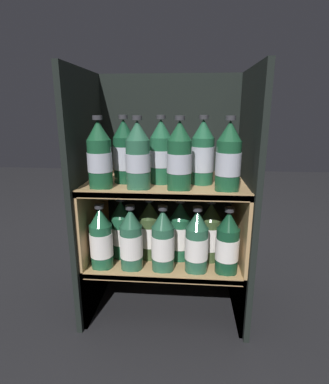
% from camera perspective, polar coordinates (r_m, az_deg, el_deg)
% --- Properties ---
extents(ground_plane, '(6.00, 6.00, 0.00)m').
position_cam_1_polar(ground_plane, '(1.21, -0.55, -25.39)').
color(ground_plane, black).
extents(fridge_back_wall, '(0.62, 0.02, 0.93)m').
position_cam_1_polar(fridge_back_wall, '(1.33, 0.87, 1.40)').
color(fridge_back_wall, black).
rests_on(fridge_back_wall, ground_plane).
extents(fridge_side_left, '(0.02, 0.41, 0.93)m').
position_cam_1_polar(fridge_side_left, '(1.20, -14.16, -0.66)').
color(fridge_side_left, black).
rests_on(fridge_side_left, ground_plane).
extents(fridge_side_right, '(0.02, 0.41, 0.93)m').
position_cam_1_polar(fridge_side_right, '(1.16, 15.15, -1.33)').
color(fridge_side_right, black).
rests_on(fridge_side_right, ground_plane).
extents(shelf_lower, '(0.58, 0.37, 0.23)m').
position_cam_1_polar(shelf_lower, '(1.24, 0.17, -13.51)').
color(shelf_lower, tan).
rests_on(shelf_lower, ground_plane).
extents(shelf_upper, '(0.58, 0.37, 0.53)m').
position_cam_1_polar(shelf_upper, '(1.16, 0.19, -4.91)').
color(shelf_upper, tan).
rests_on(shelf_upper, ground_plane).
extents(bottle_upper_front_0, '(0.08, 0.08, 0.24)m').
position_cam_1_polar(bottle_upper_front_0, '(1.02, -12.27, 6.59)').
color(bottle_upper_front_0, '#194C2D').
rests_on(bottle_upper_front_0, shelf_upper).
extents(bottle_upper_front_1, '(0.08, 0.08, 0.24)m').
position_cam_1_polar(bottle_upper_front_1, '(0.99, -5.08, 6.64)').
color(bottle_upper_front_1, '#285B42').
rests_on(bottle_upper_front_1, shelf_upper).
extents(bottle_upper_front_2, '(0.08, 0.08, 0.24)m').
position_cam_1_polar(bottle_upper_front_2, '(0.98, 2.85, 6.54)').
color(bottle_upper_front_2, '#194C2D').
rests_on(bottle_upper_front_2, shelf_upper).
extents(bottle_upper_front_3, '(0.08, 0.08, 0.24)m').
position_cam_1_polar(bottle_upper_front_3, '(0.99, 12.08, 6.25)').
color(bottle_upper_front_3, '#194C2D').
rests_on(bottle_upper_front_3, shelf_upper).
extents(bottle_upper_back_0, '(0.08, 0.08, 0.24)m').
position_cam_1_polar(bottle_upper_back_0, '(1.09, -7.66, 7.31)').
color(bottle_upper_back_0, '#144228').
rests_on(bottle_upper_back_0, shelf_upper).
extents(bottle_upper_back_1, '(0.08, 0.08, 0.24)m').
position_cam_1_polar(bottle_upper_back_1, '(1.07, -0.66, 7.37)').
color(bottle_upper_back_1, '#1E5638').
rests_on(bottle_upper_back_1, shelf_upper).
extents(bottle_upper_back_2, '(0.08, 0.08, 0.24)m').
position_cam_1_polar(bottle_upper_back_2, '(1.07, 7.26, 7.13)').
color(bottle_upper_back_2, '#1E5638').
rests_on(bottle_upper_back_2, shelf_upper).
extents(bottle_lower_front_0, '(0.08, 0.08, 0.24)m').
position_cam_1_polar(bottle_lower_front_0, '(1.11, -11.96, -8.92)').
color(bottle_lower_front_0, '#1E5638').
rests_on(bottle_lower_front_0, shelf_lower).
extents(bottle_lower_front_1, '(0.08, 0.08, 0.24)m').
position_cam_1_polar(bottle_lower_front_1, '(1.09, -6.37, -9.25)').
color(bottle_lower_front_1, '#285B42').
rests_on(bottle_lower_front_1, shelf_lower).
extents(bottle_lower_front_2, '(0.08, 0.08, 0.24)m').
position_cam_1_polar(bottle_lower_front_2, '(1.07, -0.51, -9.50)').
color(bottle_lower_front_2, '#285B42').
rests_on(bottle_lower_front_2, shelf_lower).
extents(bottle_lower_front_3, '(0.08, 0.08, 0.24)m').
position_cam_1_polar(bottle_lower_front_3, '(1.07, 6.14, -9.66)').
color(bottle_lower_front_3, '#285B42').
rests_on(bottle_lower_front_3, shelf_lower).
extents(bottle_lower_front_4, '(0.08, 0.08, 0.24)m').
position_cam_1_polar(bottle_lower_front_4, '(1.08, 11.89, -9.70)').
color(bottle_lower_front_4, '#144228').
rests_on(bottle_lower_front_4, shelf_lower).
extents(bottle_lower_back_0, '(0.08, 0.08, 0.24)m').
position_cam_1_polar(bottle_lower_back_0, '(1.18, -8.18, -7.24)').
color(bottle_lower_back_0, '#1E5638').
rests_on(bottle_lower_back_0, shelf_lower).
extents(bottle_lower_back_1, '(0.08, 0.08, 0.24)m').
position_cam_1_polar(bottle_lower_back_1, '(1.16, -2.84, -7.50)').
color(bottle_lower_back_1, '#384C28').
rests_on(bottle_lower_back_1, shelf_lower).
extents(bottle_lower_back_2, '(0.08, 0.08, 0.24)m').
position_cam_1_polar(bottle_lower_back_2, '(1.15, 2.96, -7.70)').
color(bottle_lower_back_2, '#1E5638').
rests_on(bottle_lower_back_2, shelf_lower).
extents(bottle_lower_back_3, '(0.08, 0.08, 0.24)m').
position_cam_1_polar(bottle_lower_back_3, '(1.15, 8.70, -7.81)').
color(bottle_lower_back_3, '#384C28').
rests_on(bottle_lower_back_3, shelf_lower).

